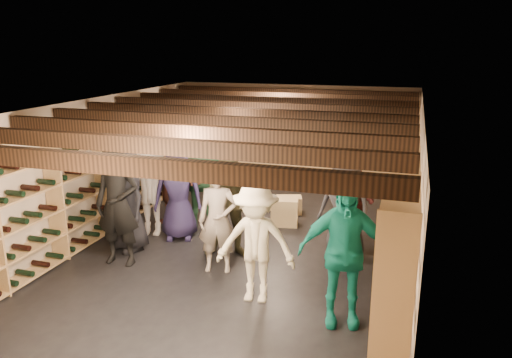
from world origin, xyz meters
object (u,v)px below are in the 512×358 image
(person_1, at_px, (117,205))
(person_2, at_px, (232,200))
(crate_stack_right, at_px, (289,205))
(person_7, at_px, (218,220))
(person_9, at_px, (149,190))
(person_3, at_px, (256,243))
(crate_loose, at_px, (274,204))
(person_4, at_px, (343,253))
(person_6, at_px, (178,192))
(person_8, at_px, (353,202))
(person_12, at_px, (345,204))
(person_10, at_px, (199,181))
(person_0, at_px, (126,197))
(person_5, at_px, (172,178))
(crate_stack_left, at_px, (285,212))

(person_1, relative_size, person_2, 1.01)
(crate_stack_right, xyz_separation_m, person_7, (-0.38, -2.85, 0.63))
(crate_stack_right, height_order, person_9, person_9)
(person_1, xyz_separation_m, person_3, (2.35, -0.48, -0.14))
(crate_loose, height_order, person_2, person_2)
(crate_stack_right, height_order, person_4, person_4)
(person_6, xyz_separation_m, person_8, (2.93, 0.63, -0.09))
(person_3, bearing_deg, person_12, 57.71)
(person_9, height_order, person_10, person_10)
(crate_loose, bearing_deg, person_0, -122.57)
(crate_loose, bearing_deg, crate_stack_right, -30.73)
(crate_loose, bearing_deg, person_8, -38.93)
(crate_stack_right, bearing_deg, person_3, -83.18)
(person_7, height_order, person_9, person_9)
(person_1, height_order, person_6, person_1)
(person_5, bearing_deg, person_8, 22.48)
(person_7, bearing_deg, person_0, 156.09)
(person_3, height_order, person_7, person_3)
(person_7, distance_m, person_10, 1.81)
(crate_loose, distance_m, person_2, 2.66)
(person_0, distance_m, person_4, 3.89)
(person_1, relative_size, person_9, 1.14)
(crate_loose, height_order, person_5, person_5)
(crate_stack_right, xyz_separation_m, person_6, (-1.52, -1.84, 0.67))
(crate_stack_right, height_order, person_1, person_1)
(person_6, bearing_deg, person_4, -51.47)
(person_6, distance_m, person_12, 2.86)
(person_4, relative_size, person_7, 1.14)
(person_1, relative_size, person_5, 1.05)
(person_8, bearing_deg, person_4, -74.49)
(person_0, relative_size, person_8, 1.21)
(person_8, relative_size, person_9, 0.90)
(person_3, relative_size, person_9, 0.97)
(person_3, relative_size, person_12, 0.92)
(person_10, bearing_deg, person_9, -157.70)
(crate_stack_left, height_order, person_2, person_2)
(person_3, bearing_deg, person_6, 133.66)
(person_5, bearing_deg, person_1, -68.94)
(crate_stack_left, xyz_separation_m, person_5, (-2.02, -0.59, 0.65))
(crate_loose, distance_m, person_5, 2.30)
(person_0, height_order, person_6, person_0)
(person_3, height_order, person_9, person_9)
(person_12, bearing_deg, person_9, -157.78)
(person_1, xyz_separation_m, person_10, (0.59, 1.74, -0.04))
(person_3, bearing_deg, crate_stack_right, 91.59)
(person_3, bearing_deg, person_7, 134.26)
(crate_stack_right, bearing_deg, crate_loose, 149.27)
(person_1, distance_m, person_4, 3.58)
(person_5, bearing_deg, crate_loose, 64.89)
(person_1, distance_m, person_3, 2.41)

